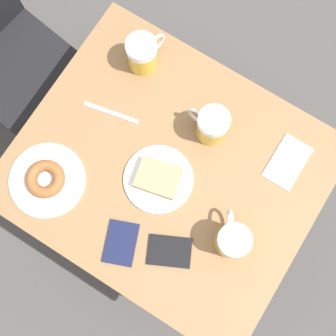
{
  "coord_description": "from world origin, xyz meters",
  "views": [
    {
      "loc": [
        -0.25,
        -0.15,
        2.15
      ],
      "look_at": [
        0.0,
        0.0,
        0.79
      ],
      "focal_mm": 50.0,
      "sensor_mm": 36.0,
      "label": 1
    }
  ],
  "objects_px": {
    "passport_far_edge": "(169,251)",
    "napkin_folded": "(287,162)",
    "beer_mug_center": "(212,125)",
    "passport_near_edge": "(120,242)",
    "plate_with_donut": "(46,180)",
    "beer_mug_left": "(143,53)",
    "beer_mug_right": "(232,240)",
    "plate_with_cake": "(158,179)",
    "fork": "(111,113)"
  },
  "relations": [
    {
      "from": "fork",
      "to": "passport_far_edge",
      "type": "distance_m",
      "value": 0.46
    },
    {
      "from": "plate_with_cake",
      "to": "beer_mug_left",
      "type": "bearing_deg",
      "value": 39.24
    },
    {
      "from": "plate_with_cake",
      "to": "napkin_folded",
      "type": "relative_size",
      "value": 1.35
    },
    {
      "from": "beer_mug_right",
      "to": "passport_far_edge",
      "type": "xyz_separation_m",
      "value": [
        -0.12,
        0.13,
        -0.06
      ]
    },
    {
      "from": "beer_mug_center",
      "to": "napkin_folded",
      "type": "relative_size",
      "value": 0.89
    },
    {
      "from": "fork",
      "to": "passport_far_edge",
      "type": "relative_size",
      "value": 1.17
    },
    {
      "from": "passport_far_edge",
      "to": "napkin_folded",
      "type": "bearing_deg",
      "value": -21.37
    },
    {
      "from": "beer_mug_left",
      "to": "beer_mug_right",
      "type": "distance_m",
      "value": 0.62
    },
    {
      "from": "beer_mug_left",
      "to": "beer_mug_center",
      "type": "distance_m",
      "value": 0.31
    },
    {
      "from": "beer_mug_center",
      "to": "fork",
      "type": "height_order",
      "value": "beer_mug_center"
    },
    {
      "from": "passport_near_edge",
      "to": "plate_with_donut",
      "type": "bearing_deg",
      "value": 82.32
    },
    {
      "from": "plate_with_cake",
      "to": "passport_far_edge",
      "type": "height_order",
      "value": "plate_with_cake"
    },
    {
      "from": "plate_with_cake",
      "to": "beer_mug_left",
      "type": "xyz_separation_m",
      "value": [
        0.3,
        0.24,
        0.05
      ]
    },
    {
      "from": "passport_near_edge",
      "to": "fork",
      "type": "bearing_deg",
      "value": 37.18
    },
    {
      "from": "plate_with_cake",
      "to": "passport_near_edge",
      "type": "relative_size",
      "value": 1.4
    },
    {
      "from": "plate_with_cake",
      "to": "beer_mug_right",
      "type": "distance_m",
      "value": 0.28
    },
    {
      "from": "plate_with_cake",
      "to": "passport_far_edge",
      "type": "bearing_deg",
      "value": -139.17
    },
    {
      "from": "beer_mug_left",
      "to": "fork",
      "type": "height_order",
      "value": "beer_mug_left"
    },
    {
      "from": "beer_mug_right",
      "to": "fork",
      "type": "relative_size",
      "value": 0.69
    },
    {
      "from": "beer_mug_left",
      "to": "beer_mug_right",
      "type": "bearing_deg",
      "value": -123.51
    },
    {
      "from": "beer_mug_right",
      "to": "plate_with_cake",
      "type": "bearing_deg",
      "value": 80.57
    },
    {
      "from": "beer_mug_center",
      "to": "napkin_folded",
      "type": "bearing_deg",
      "value": -80.9
    },
    {
      "from": "plate_with_donut",
      "to": "beer_mug_left",
      "type": "xyz_separation_m",
      "value": [
        0.47,
        -0.04,
        0.05
      ]
    },
    {
      "from": "beer_mug_left",
      "to": "passport_far_edge",
      "type": "xyz_separation_m",
      "value": [
        -0.46,
        -0.38,
        -0.06
      ]
    },
    {
      "from": "plate_with_cake",
      "to": "beer_mug_right",
      "type": "height_order",
      "value": "beer_mug_right"
    },
    {
      "from": "beer_mug_right",
      "to": "fork",
      "type": "bearing_deg",
      "value": 74.02
    },
    {
      "from": "plate_with_cake",
      "to": "napkin_folded",
      "type": "distance_m",
      "value": 0.39
    },
    {
      "from": "beer_mug_left",
      "to": "napkin_folded",
      "type": "relative_size",
      "value": 0.87
    },
    {
      "from": "plate_with_donut",
      "to": "passport_near_edge",
      "type": "distance_m",
      "value": 0.29
    },
    {
      "from": "plate_with_donut",
      "to": "napkin_folded",
      "type": "relative_size",
      "value": 1.48
    },
    {
      "from": "plate_with_cake",
      "to": "napkin_folded",
      "type": "height_order",
      "value": "plate_with_cake"
    },
    {
      "from": "fork",
      "to": "passport_near_edge",
      "type": "distance_m",
      "value": 0.4
    },
    {
      "from": "passport_far_edge",
      "to": "beer_mug_right",
      "type": "bearing_deg",
      "value": -48.75
    },
    {
      "from": "beer_mug_center",
      "to": "beer_mug_right",
      "type": "bearing_deg",
      "value": -139.34
    },
    {
      "from": "napkin_folded",
      "to": "passport_near_edge",
      "type": "distance_m",
      "value": 0.55
    },
    {
      "from": "beer_mug_left",
      "to": "fork",
      "type": "distance_m",
      "value": 0.2
    },
    {
      "from": "beer_mug_center",
      "to": "passport_near_edge",
      "type": "height_order",
      "value": "beer_mug_center"
    },
    {
      "from": "plate_with_donut",
      "to": "passport_far_edge",
      "type": "xyz_separation_m",
      "value": [
        0.02,
        -0.42,
        -0.01
      ]
    },
    {
      "from": "beer_mug_center",
      "to": "passport_near_edge",
      "type": "xyz_separation_m",
      "value": [
        -0.43,
        0.05,
        -0.06
      ]
    },
    {
      "from": "beer_mug_right",
      "to": "napkin_folded",
      "type": "xyz_separation_m",
      "value": [
        0.3,
        -0.03,
        -0.06
      ]
    },
    {
      "from": "plate_with_cake",
      "to": "passport_near_edge",
      "type": "xyz_separation_m",
      "value": [
        -0.22,
        -0.0,
        -0.01
      ]
    },
    {
      "from": "plate_with_cake",
      "to": "passport_near_edge",
      "type": "distance_m",
      "value": 0.22
    },
    {
      "from": "passport_far_edge",
      "to": "passport_near_edge",
      "type": "bearing_deg",
      "value": 112.08
    },
    {
      "from": "beer_mug_left",
      "to": "passport_near_edge",
      "type": "bearing_deg",
      "value": -154.34
    },
    {
      "from": "plate_with_cake",
      "to": "beer_mug_left",
      "type": "relative_size",
      "value": 1.55
    },
    {
      "from": "plate_with_donut",
      "to": "fork",
      "type": "relative_size",
      "value": 1.29
    },
    {
      "from": "plate_with_donut",
      "to": "passport_near_edge",
      "type": "relative_size",
      "value": 1.53
    },
    {
      "from": "plate_with_donut",
      "to": "beer_mug_left",
      "type": "relative_size",
      "value": 1.7
    },
    {
      "from": "beer_mug_center",
      "to": "passport_far_edge",
      "type": "height_order",
      "value": "beer_mug_center"
    },
    {
      "from": "plate_with_donut",
      "to": "beer_mug_center",
      "type": "bearing_deg",
      "value": -40.45
    }
  ]
}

